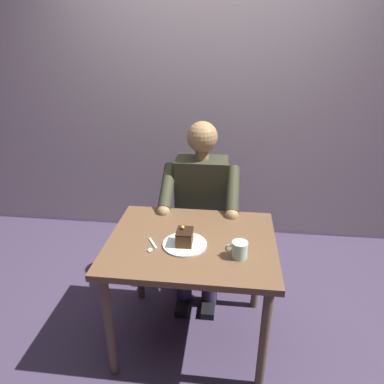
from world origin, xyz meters
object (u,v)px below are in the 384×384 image
Objects in this scene: seated_person at (200,208)px; coffee_cup at (239,249)px; dessert_spoon at (151,247)px; dining_table at (192,254)px; cake_slice at (185,237)px; chair at (202,218)px.

coffee_cup is (-0.26, 0.66, 0.12)m from seated_person.
dining_table is at bearing -154.48° from dessert_spoon.
seated_person is 9.05× the size of dessert_spoon.
dining_table is at bearing -26.78° from coffee_cup.
dining_table is 8.71× the size of cake_slice.
cake_slice is 0.78× the size of dessert_spoon.
cake_slice reaches higher than dining_table.
chair is 0.81m from cake_slice.
dessert_spoon is at bearing 75.43° from chair.
chair is 0.70× the size of seated_person.
dessert_spoon is (0.21, 0.80, 0.24)m from chair.
dining_table is 0.75× the size of seated_person.
chair is at bearing -90.00° from seated_person.
seated_person is (0.00, 0.17, 0.17)m from chair.
chair is at bearing -92.38° from cake_slice.
dessert_spoon is (0.21, 0.10, 0.10)m from dining_table.
chair is at bearing -104.57° from dessert_spoon.
cake_slice is 0.30m from coffee_cup.
chair is at bearing -72.54° from coffee_cup.
dessert_spoon reaches higher than dining_table.
coffee_cup is (-0.26, 0.83, 0.28)m from chair.
seated_person is 11.59× the size of cake_slice.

